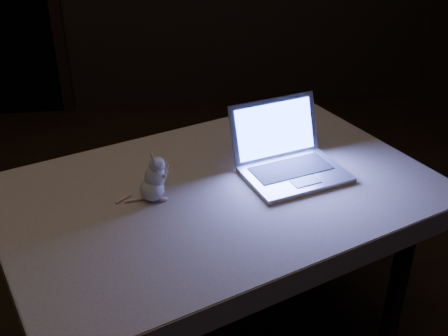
{
  "coord_description": "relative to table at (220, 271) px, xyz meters",
  "views": [
    {
      "loc": [
        0.07,
        -1.68,
        1.81
      ],
      "look_at": [
        0.29,
        0.01,
        0.83
      ],
      "focal_mm": 45.0,
      "sensor_mm": 36.0,
      "label": 1
    }
  ],
  "objects": [
    {
      "name": "table",
      "position": [
        0.0,
        0.0,
        0.0
      ],
      "size": [
        1.65,
        1.38,
        0.75
      ],
      "primitive_type": null,
      "rotation": [
        0.0,
        0.0,
        0.39
      ],
      "color": "black",
      "rests_on": "floor"
    },
    {
      "name": "tablecloth",
      "position": [
        -0.09,
        0.02,
        0.34
      ],
      "size": [
        1.69,
        1.32,
        0.09
      ],
      "primitive_type": null,
      "rotation": [
        0.0,
        0.0,
        0.24
      ],
      "color": "beige",
      "rests_on": "table"
    },
    {
      "name": "laptop",
      "position": [
        0.28,
        0.04,
        0.51
      ],
      "size": [
        0.43,
        0.4,
        0.24
      ],
      "primitive_type": null,
      "rotation": [
        0.0,
        0.0,
        0.3
      ],
      "color": "#B7B7BC",
      "rests_on": "tablecloth"
    },
    {
      "name": "plush_mouse",
      "position": [
        -0.24,
        -0.04,
        0.47
      ],
      "size": [
        0.14,
        0.14,
        0.17
      ],
      "primitive_type": null,
      "rotation": [
        0.0,
        0.0,
        0.18
      ],
      "color": "silver",
      "rests_on": "tablecloth"
    }
  ]
}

